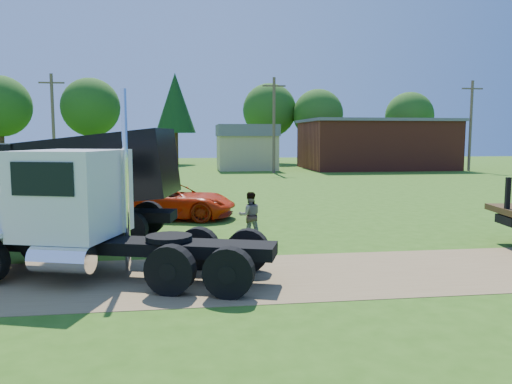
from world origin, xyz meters
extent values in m
plane|color=#305A13|center=(0.00, 0.00, 0.00)|extent=(140.00, 140.00, 0.00)
cube|color=brown|center=(0.00, 0.00, 0.01)|extent=(120.00, 4.20, 0.01)
cube|color=black|center=(-3.80, 0.37, 0.81)|extent=(7.49, 3.21, 0.30)
cylinder|color=black|center=(-6.26, 2.28, 0.55)|extent=(1.16, 0.67, 1.11)
cylinder|color=black|center=(-6.26, 2.28, 0.55)|extent=(0.48, 0.47, 0.39)
cylinder|color=black|center=(-2.60, -1.15, 0.55)|extent=(1.16, 0.67, 1.11)
cylinder|color=black|center=(-2.60, -1.15, 0.55)|extent=(0.48, 0.47, 0.39)
cylinder|color=black|center=(-1.94, 0.91, 0.55)|extent=(1.16, 0.67, 1.11)
cylinder|color=black|center=(-1.94, 0.91, 0.55)|extent=(0.48, 0.47, 0.39)
cylinder|color=black|center=(-1.35, -1.54, 0.55)|extent=(1.16, 0.67, 1.11)
cylinder|color=black|center=(-1.35, -1.54, 0.55)|extent=(0.48, 0.47, 0.39)
cylinder|color=black|center=(-0.69, 0.51, 0.55)|extent=(1.16, 0.67, 1.11)
cylinder|color=black|center=(-0.69, 0.51, 0.55)|extent=(0.48, 0.47, 0.39)
cube|color=silver|center=(-6.54, 1.24, 1.56)|extent=(2.25, 2.18, 1.21)
cube|color=silver|center=(-5.00, 0.75, 2.07)|extent=(2.75, 2.95, 2.12)
cube|color=black|center=(-5.99, 1.07, 2.52)|extent=(0.66, 1.94, 0.86)
cube|color=black|center=(-5.37, -0.41, 2.52)|extent=(1.45, 0.50, 0.76)
cube|color=black|center=(-4.63, 1.91, 2.52)|extent=(1.45, 0.50, 0.76)
cube|color=silver|center=(-6.26, 2.28, 1.21)|extent=(1.29, 0.80, 0.10)
cylinder|color=white|center=(-5.02, -0.46, 0.71)|extent=(1.53, 1.00, 0.60)
cylinder|color=white|center=(-3.73, 0.93, 2.32)|extent=(0.18, 0.18, 4.64)
cylinder|color=black|center=(-2.65, 0.00, 1.04)|extent=(1.39, 1.39, 0.12)
cube|color=black|center=(-6.87, 5.35, 0.86)|extent=(8.63, 2.69, 0.32)
cylinder|color=black|center=(-5.40, 3.92, 0.59)|extent=(1.23, 0.59, 1.18)
cylinder|color=black|center=(-5.40, 3.92, 0.59)|extent=(0.48, 0.47, 0.41)
cylinder|color=black|center=(-4.97, 6.13, 0.59)|extent=(1.23, 0.59, 1.18)
cylinder|color=black|center=(-4.97, 6.13, 0.59)|extent=(0.48, 0.47, 0.41)
cylinder|color=black|center=(-4.03, 3.65, 0.59)|extent=(1.23, 0.59, 1.18)
cylinder|color=black|center=(-4.03, 3.65, 0.59)|extent=(0.48, 0.47, 0.41)
cylinder|color=black|center=(-3.60, 5.86, 0.59)|extent=(1.23, 0.59, 1.18)
cylinder|color=black|center=(-3.60, 5.86, 0.59)|extent=(0.48, 0.47, 0.41)
cube|color=black|center=(-8.24, 5.62, 2.15)|extent=(2.60, 2.94, 2.15)
cube|color=black|center=(-4.97, 4.98, 2.41)|extent=(5.11, 3.43, 2.61)
imported|color=red|center=(-2.86, 9.34, 0.75)|extent=(5.82, 3.79, 1.49)
cube|color=black|center=(7.61, 2.17, 1.67)|extent=(0.15, 0.15, 1.08)
imported|color=#999999|center=(-0.12, 4.63, 0.80)|extent=(0.78, 0.61, 1.60)
cube|color=maroon|center=(18.00, 40.00, 2.50)|extent=(15.00, 10.00, 5.00)
cube|color=#5E5E63|center=(18.00, 40.00, 5.15)|extent=(15.40, 10.40, 0.30)
cube|color=tan|center=(4.00, 40.00, 1.80)|extent=(6.00, 5.00, 3.60)
cube|color=#5E5E63|center=(4.00, 40.00, 4.10)|extent=(6.20, 5.40, 1.20)
cylinder|color=brown|center=(-14.00, 35.00, 4.50)|extent=(0.28, 0.28, 9.00)
cube|color=brown|center=(-14.00, 35.00, 8.20)|extent=(2.20, 0.14, 0.14)
cylinder|color=brown|center=(6.00, 35.00, 4.50)|extent=(0.28, 0.28, 9.00)
cube|color=brown|center=(6.00, 35.00, 8.20)|extent=(2.20, 0.14, 0.14)
cylinder|color=brown|center=(26.00, 35.00, 4.50)|extent=(0.28, 0.28, 9.00)
cube|color=brown|center=(26.00, 35.00, 8.20)|extent=(2.20, 0.14, 0.14)
cylinder|color=#352015|center=(-23.66, 50.23, 1.88)|extent=(0.56, 0.56, 3.76)
sphere|color=#194711|center=(-23.66, 50.23, 6.98)|extent=(7.09, 7.09, 7.09)
cylinder|color=#352015|center=(-13.91, 52.57, 1.90)|extent=(0.56, 0.56, 3.81)
sphere|color=#194711|center=(-13.91, 52.57, 7.07)|extent=(7.18, 7.18, 7.18)
cylinder|color=#352015|center=(-3.56, 51.82, 1.99)|extent=(0.56, 0.56, 3.99)
cone|color=black|center=(-3.56, 51.82, 7.63)|extent=(5.01, 5.01, 7.41)
cylinder|color=#352015|center=(8.54, 53.00, 1.85)|extent=(0.56, 0.56, 3.70)
sphere|color=#194711|center=(8.54, 53.00, 6.87)|extent=(6.98, 6.98, 6.98)
cylinder|color=#352015|center=(14.44, 50.73, 1.70)|extent=(0.56, 0.56, 3.39)
sphere|color=#194711|center=(14.44, 50.73, 6.30)|extent=(6.39, 6.39, 6.39)
cylinder|color=#352015|center=(26.29, 49.68, 1.64)|extent=(0.56, 0.56, 3.28)
sphere|color=#194711|center=(26.29, 49.68, 6.08)|extent=(6.18, 6.18, 6.18)
camera|label=1|loc=(-2.19, -11.92, 3.45)|focal=35.00mm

